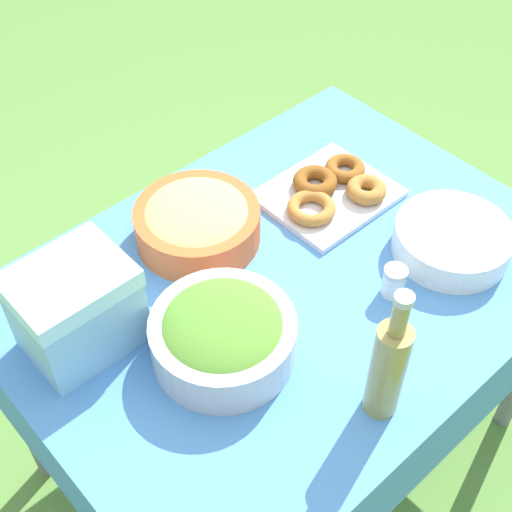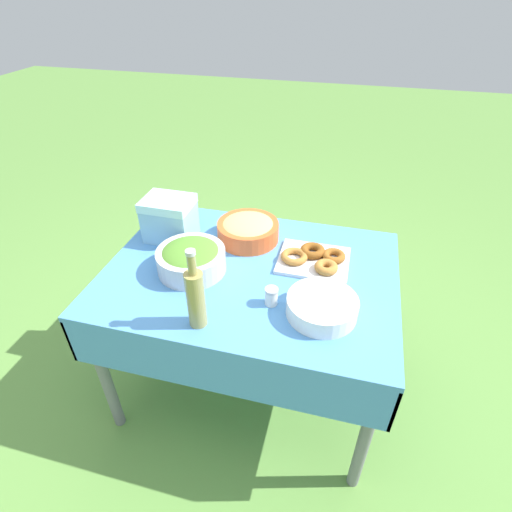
% 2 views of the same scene
% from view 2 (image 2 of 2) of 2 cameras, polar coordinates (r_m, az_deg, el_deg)
% --- Properties ---
extents(ground_plane, '(14.00, 14.00, 0.00)m').
position_cam_2_polar(ground_plane, '(2.27, -0.63, -17.23)').
color(ground_plane, '#609342').
extents(picnic_table, '(1.24, 0.92, 0.76)m').
position_cam_2_polar(picnic_table, '(1.79, -0.77, -4.59)').
color(picnic_table, '#4C8CD1').
rests_on(picnic_table, ground_plane).
extents(salad_bowl, '(0.29, 0.29, 0.12)m').
position_cam_2_polar(salad_bowl, '(1.71, -9.25, -0.29)').
color(salad_bowl, silver).
rests_on(salad_bowl, picnic_table).
extents(pasta_bowl, '(0.29, 0.29, 0.11)m').
position_cam_2_polar(pasta_bowl, '(1.89, -1.15, 3.84)').
color(pasta_bowl, '#E05B28').
rests_on(pasta_bowl, picnic_table).
extents(donut_platter, '(0.32, 0.26, 0.05)m').
position_cam_2_polar(donut_platter, '(1.77, 8.34, -0.37)').
color(donut_platter, silver).
rests_on(donut_platter, picnic_table).
extents(plate_stack, '(0.27, 0.27, 0.07)m').
position_cam_2_polar(plate_stack, '(1.52, 9.40, -7.14)').
color(plate_stack, white).
rests_on(plate_stack, picnic_table).
extents(olive_oil_bottle, '(0.07, 0.07, 0.33)m').
position_cam_2_polar(olive_oil_bottle, '(1.41, -8.63, -5.78)').
color(olive_oil_bottle, '#998E4C').
rests_on(olive_oil_bottle, picnic_table).
extents(cooler_box, '(0.22, 0.18, 0.21)m').
position_cam_2_polar(cooler_box, '(1.93, -12.23, 5.27)').
color(cooler_box, '#8CC6E5').
rests_on(cooler_box, picnic_table).
extents(salt_shaker, '(0.05, 0.05, 0.07)m').
position_cam_2_polar(salt_shaker, '(1.54, 2.22, -5.76)').
color(salt_shaker, white).
rests_on(salt_shaker, picnic_table).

